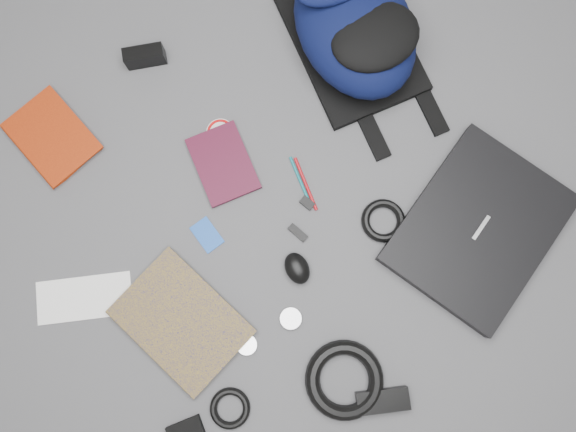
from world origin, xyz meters
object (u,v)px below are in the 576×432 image
backpack (355,27)px  power_brick (383,401)px  textbook_red (27,158)px  laptop (478,229)px  compact_camera (145,56)px  dvd_case (223,164)px  mouse (297,268)px  comic_book (149,355)px

backpack → power_brick: size_ratio=3.54×
backpack → textbook_red: 0.88m
laptop → compact_camera: size_ratio=4.08×
backpack → power_brick: bearing=-109.7°
dvd_case → mouse: 0.32m
backpack → laptop: (0.01, -0.58, -0.07)m
comic_book → mouse: bearing=-16.6°
mouse → compact_camera: bearing=100.8°
laptop → textbook_red: laptop is taller
backpack → mouse: size_ratio=5.43×
compact_camera → mouse: 0.66m
textbook_red → power_brick: (0.46, -0.95, 0.00)m
compact_camera → comic_book: bearing=-97.7°
comic_book → compact_camera: 0.75m
mouse → power_brick: 0.37m
textbook_red → laptop: bearing=-51.0°
dvd_case → compact_camera: (-0.04, 0.34, 0.02)m
comic_book → power_brick: power_brick is taller
textbook_red → mouse: (0.45, -0.58, 0.01)m
comic_book → power_brick: bearing=-57.6°
laptop → compact_camera: 0.94m
textbook_red → dvd_case: size_ratio=1.16×
mouse → power_brick: mouse is taller
dvd_case → textbook_red: bearing=155.4°
compact_camera → mouse: compact_camera is taller
dvd_case → mouse: (0.03, -0.32, 0.01)m
comic_book → dvd_case: (0.38, 0.32, -0.00)m
comic_book → mouse: (0.41, 0.00, 0.01)m
laptop → textbook_red: (-0.88, 0.72, -0.01)m
mouse → backpack: bearing=51.5°
laptop → textbook_red: size_ratio=1.90×
laptop → mouse: size_ratio=5.16×
comic_book → compact_camera: (0.34, 0.66, 0.02)m
textbook_red → comic_book: same height
power_brick → backpack: bearing=86.6°
backpack → dvd_case: size_ratio=2.31×
backpack → laptop: size_ratio=1.05×
comic_book → dvd_case: comic_book is taller
mouse → power_brick: bearing=-82.1°
backpack → mouse: 0.61m
mouse → laptop: bearing=-12.6°
laptop → power_brick: 0.47m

